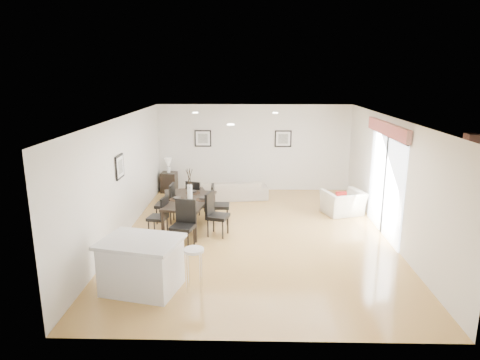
{
  "coord_description": "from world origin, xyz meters",
  "views": [
    {
      "loc": [
        -0.12,
        -9.24,
        3.64
      ],
      "look_at": [
        -0.36,
        0.4,
        1.22
      ],
      "focal_mm": 32.0,
      "sensor_mm": 36.0,
      "label": 1
    }
  ],
  "objects_px": {
    "dining_chair_wnear": "(161,214)",
    "coffee_table": "(186,199)",
    "dining_chair_head": "(184,221)",
    "dining_chair_enear": "(214,212)",
    "sofa": "(235,190)",
    "dining_chair_wfar": "(168,201)",
    "dining_chair_efar": "(217,202)",
    "armchair": "(343,203)",
    "side_table": "(169,182)",
    "dining_chair_foot": "(195,196)",
    "bar_stool": "(194,255)",
    "kitchen_island": "(142,265)",
    "dining_table": "(190,203)"
  },
  "relations": [
    {
      "from": "dining_chair_wfar",
      "to": "dining_chair_enear",
      "type": "xyz_separation_m",
      "value": [
        1.22,
        -0.84,
        0.01
      ]
    },
    {
      "from": "sofa",
      "to": "dining_chair_head",
      "type": "bearing_deg",
      "value": 66.36
    },
    {
      "from": "dining_chair_wnear",
      "to": "dining_chair_head",
      "type": "bearing_deg",
      "value": 55.95
    },
    {
      "from": "sofa",
      "to": "dining_chair_efar",
      "type": "height_order",
      "value": "dining_chair_efar"
    },
    {
      "from": "dining_chair_efar",
      "to": "side_table",
      "type": "relative_size",
      "value": 1.55
    },
    {
      "from": "kitchen_island",
      "to": "sofa",
      "type": "bearing_deg",
      "value": 89.09
    },
    {
      "from": "dining_chair_wfar",
      "to": "dining_chair_head",
      "type": "height_order",
      "value": "dining_chair_head"
    },
    {
      "from": "dining_chair_wnear",
      "to": "kitchen_island",
      "type": "height_order",
      "value": "dining_chair_wnear"
    },
    {
      "from": "dining_chair_enear",
      "to": "bar_stool",
      "type": "height_order",
      "value": "dining_chair_enear"
    },
    {
      "from": "dining_table",
      "to": "bar_stool",
      "type": "bearing_deg",
      "value": -70.93
    },
    {
      "from": "armchair",
      "to": "coffee_table",
      "type": "height_order",
      "value": "armchair"
    },
    {
      "from": "side_table",
      "to": "bar_stool",
      "type": "xyz_separation_m",
      "value": [
        1.59,
        -6.22,
        0.34
      ]
    },
    {
      "from": "bar_stool",
      "to": "dining_chair_head",
      "type": "bearing_deg",
      "value": 103.45
    },
    {
      "from": "sofa",
      "to": "dining_chair_wfar",
      "type": "bearing_deg",
      "value": 44.17
    },
    {
      "from": "side_table",
      "to": "armchair",
      "type": "bearing_deg",
      "value": -22.62
    },
    {
      "from": "dining_chair_foot",
      "to": "coffee_table",
      "type": "relative_size",
      "value": 0.83
    },
    {
      "from": "armchair",
      "to": "dining_table",
      "type": "height_order",
      "value": "dining_table"
    },
    {
      "from": "armchair",
      "to": "dining_chair_wfar",
      "type": "distance_m",
      "value": 4.55
    },
    {
      "from": "dining_chair_enear",
      "to": "side_table",
      "type": "height_order",
      "value": "dining_chair_enear"
    },
    {
      "from": "armchair",
      "to": "sofa",
      "type": "bearing_deg",
      "value": -43.22
    },
    {
      "from": "armchair",
      "to": "dining_chair_wnear",
      "type": "relative_size",
      "value": 1.07
    },
    {
      "from": "dining_chair_head",
      "to": "kitchen_island",
      "type": "xyz_separation_m",
      "value": [
        -0.44,
        -1.93,
        -0.11
      ]
    },
    {
      "from": "dining_chair_enear",
      "to": "sofa",
      "type": "bearing_deg",
      "value": 8.84
    },
    {
      "from": "dining_chair_foot",
      "to": "side_table",
      "type": "bearing_deg",
      "value": -43.84
    },
    {
      "from": "armchair",
      "to": "dining_chair_foot",
      "type": "relative_size",
      "value": 1.08
    },
    {
      "from": "sofa",
      "to": "side_table",
      "type": "distance_m",
      "value": 2.2
    },
    {
      "from": "dining_chair_enear",
      "to": "coffee_table",
      "type": "distance_m",
      "value": 2.39
    },
    {
      "from": "dining_chair_head",
      "to": "sofa",
      "type": "bearing_deg",
      "value": 88.23
    },
    {
      "from": "kitchen_island",
      "to": "armchair",
      "type": "bearing_deg",
      "value": 57.17
    },
    {
      "from": "armchair",
      "to": "kitchen_island",
      "type": "xyz_separation_m",
      "value": [
        -4.31,
        -4.14,
        0.14
      ]
    },
    {
      "from": "dining_table",
      "to": "dining_chair_enear",
      "type": "distance_m",
      "value": 0.74
    },
    {
      "from": "coffee_table",
      "to": "dining_chair_foot",
      "type": "bearing_deg",
      "value": -78.63
    },
    {
      "from": "dining_chair_wfar",
      "to": "dining_chair_foot",
      "type": "distance_m",
      "value": 0.87
    },
    {
      "from": "dining_chair_wnear",
      "to": "dining_chair_head",
      "type": "xyz_separation_m",
      "value": [
        0.63,
        -0.62,
        0.06
      ]
    },
    {
      "from": "dining_chair_foot",
      "to": "kitchen_island",
      "type": "bearing_deg",
      "value": 103.79
    },
    {
      "from": "dining_table",
      "to": "dining_chair_wnear",
      "type": "bearing_deg",
      "value": -134.02
    },
    {
      "from": "coffee_table",
      "to": "bar_stool",
      "type": "bearing_deg",
      "value": -96.3
    },
    {
      "from": "dining_chair_wnear",
      "to": "coffee_table",
      "type": "bearing_deg",
      "value": -175.88
    },
    {
      "from": "dining_chair_foot",
      "to": "dining_chair_wnear",
      "type": "bearing_deg",
      "value": 88.27
    },
    {
      "from": "armchair",
      "to": "dining_chair_wfar",
      "type": "xyz_separation_m",
      "value": [
        -4.49,
        -0.72,
        0.23
      ]
    },
    {
      "from": "side_table",
      "to": "dining_chair_wnear",
      "type": "bearing_deg",
      "value": -82.31
    },
    {
      "from": "dining_chair_wnear",
      "to": "coffee_table",
      "type": "height_order",
      "value": "dining_chair_wnear"
    },
    {
      "from": "dining_chair_enear",
      "to": "side_table",
      "type": "relative_size",
      "value": 1.62
    },
    {
      "from": "dining_table",
      "to": "coffee_table",
      "type": "relative_size",
      "value": 1.69
    },
    {
      "from": "coffee_table",
      "to": "kitchen_island",
      "type": "xyz_separation_m",
      "value": [
        -0.05,
        -4.74,
        0.24
      ]
    },
    {
      "from": "dining_chair_wnear",
      "to": "coffee_table",
      "type": "distance_m",
      "value": 2.22
    },
    {
      "from": "armchair",
      "to": "dining_chair_efar",
      "type": "relative_size",
      "value": 1.01
    },
    {
      "from": "dining_chair_wnear",
      "to": "dining_chair_wfar",
      "type": "xyz_separation_m",
      "value": [
        0.01,
        0.88,
        0.04
      ]
    },
    {
      "from": "dining_chair_head",
      "to": "kitchen_island",
      "type": "distance_m",
      "value": 1.98
    },
    {
      "from": "dining_chair_wnear",
      "to": "coffee_table",
      "type": "xyz_separation_m",
      "value": [
        0.24,
        2.19,
        -0.29
      ]
    }
  ]
}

